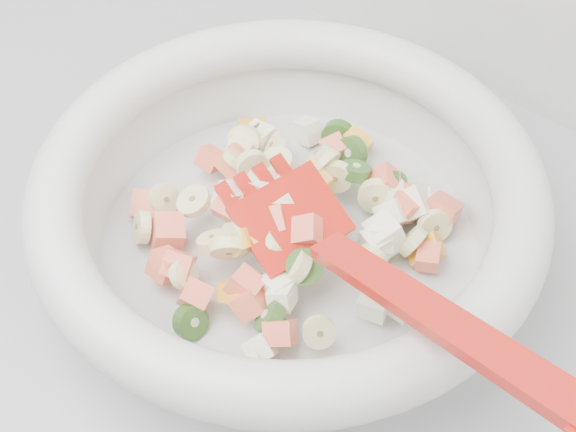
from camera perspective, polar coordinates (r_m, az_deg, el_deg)
The scene contains 1 object.
mixing_bowl at distance 0.58m, azimuth 0.06°, elevation 0.57°, with size 0.45×0.37×0.16m.
Camera 1 is at (0.04, 1.16, 1.39)m, focal length 50.00 mm.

